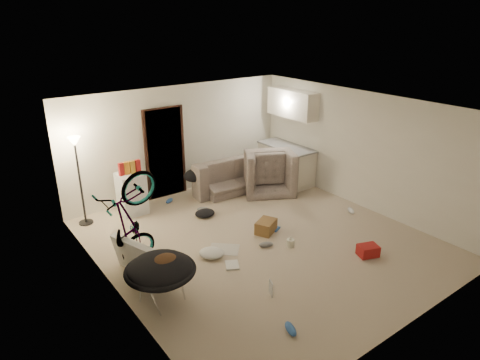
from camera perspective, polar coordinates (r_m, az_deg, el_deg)
floor at (r=8.10m, az=2.75°, el=-8.11°), size 5.50×6.00×0.02m
ceiling at (r=7.20m, az=3.10°, el=9.61°), size 5.50×6.00×0.02m
wall_back at (r=9.94m, az=-8.16°, el=5.29°), size 5.50×0.02×2.50m
wall_front at (r=5.79m, az=22.31°, el=-8.53°), size 5.50×0.02×2.50m
wall_left at (r=6.32m, az=-16.94°, el=-5.20°), size 0.02×6.00×2.50m
wall_right at (r=9.46m, az=16.00°, el=3.83°), size 0.02×6.00×2.50m
doorway at (r=9.80m, az=-10.03°, el=3.53°), size 0.85×0.10×2.04m
door_trim at (r=9.78m, az=-9.95°, el=3.49°), size 0.97×0.04×2.10m
floor_lamp at (r=8.76m, az=-20.88°, el=2.23°), size 0.28×0.28×1.81m
kitchen_counter at (r=10.76m, az=6.14°, el=2.11°), size 0.60×1.50×0.88m
counter_top at (r=10.61m, az=6.23°, el=4.45°), size 0.64×1.54×0.04m
kitchen_uppers at (r=10.44m, az=7.00°, el=10.09°), size 0.38×1.40×0.65m
sofa at (r=10.30m, az=-1.38°, el=0.52°), size 2.11×0.92×0.60m
armchair at (r=10.28m, az=3.50°, el=0.91°), size 1.51×1.45×0.76m
bicycle at (r=7.24m, az=-14.26°, el=-8.37°), size 1.84×0.94×1.02m
book_asset at (r=6.65m, az=4.35°, el=-15.37°), size 0.29×0.25×0.02m
mini_fridge at (r=9.26m, az=-14.24°, el=-1.74°), size 0.53×0.53×0.88m
snack_box_0 at (r=9.00m, az=-15.55°, el=1.28°), size 0.11×0.08×0.30m
snack_box_1 at (r=9.04m, az=-14.85°, el=1.44°), size 0.11×0.09×0.30m
snack_box_2 at (r=9.08m, az=-14.15°, el=1.60°), size 0.10×0.07×0.30m
snack_box_3 at (r=9.12m, az=-13.46°, el=1.76°), size 0.11×0.08×0.30m
saucer_chair at (r=6.43m, az=-10.53°, el=-12.44°), size 1.04×1.04×0.74m
hoodie at (r=6.32m, az=-10.12°, el=-10.87°), size 0.57×0.51×0.22m
sofa_drape at (r=9.74m, az=-5.97°, el=0.63°), size 0.59×0.50×0.28m
tv_box at (r=7.17m, az=-13.57°, el=-10.02°), size 0.52×0.98×0.64m
drink_case_a at (r=8.33m, az=3.49°, el=-6.21°), size 0.52×0.47×0.24m
drink_case_b at (r=7.91m, az=16.71°, el=-9.00°), size 0.41×0.35×0.20m
juicer at (r=7.91m, az=6.74°, el=-8.25°), size 0.14×0.14×0.21m
newspaper at (r=7.81m, az=-2.11°, el=-9.21°), size 0.66×0.65×0.01m
book_blue at (r=8.52m, az=4.21°, el=-6.39°), size 0.32×0.36×0.03m
book_white at (r=7.35m, az=-1.05°, el=-11.27°), size 0.33×0.35×0.03m
shoe_0 at (r=9.73m, az=-9.41°, el=-2.73°), size 0.26×0.20×0.09m
shoe_1 at (r=9.20m, az=-4.93°, el=-3.92°), size 0.28×0.25×0.10m
shoe_2 at (r=6.07m, az=6.76°, el=-19.11°), size 0.21×0.31×0.11m
shoe_3 at (r=7.87m, az=3.49°, el=-8.59°), size 0.29×0.22×0.10m
shoe_4 at (r=9.42m, az=14.57°, el=-3.96°), size 0.22×0.29×0.10m
clothes_lump_b at (r=9.00m, az=-4.71°, el=-4.43°), size 0.46×0.41×0.13m
clothes_lump_c at (r=7.59m, az=-3.81°, el=-9.68°), size 0.57×0.58×0.14m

